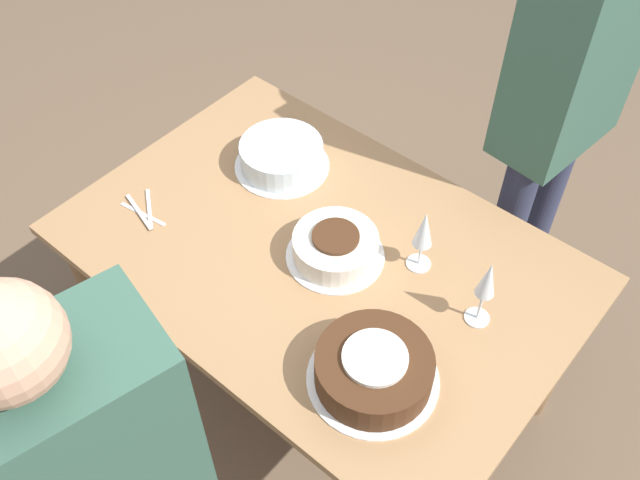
{
  "coord_description": "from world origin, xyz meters",
  "views": [
    {
      "loc": [
        0.85,
        -1.01,
        2.3
      ],
      "look_at": [
        0.0,
        0.0,
        0.78
      ],
      "focal_mm": 40.0,
      "sensor_mm": 36.0,
      "label": 1
    }
  ],
  "objects_px": {
    "wine_glass_far": "(424,231)",
    "cake_front_chocolate": "(374,369)",
    "cake_center_white": "(335,247)",
    "person_watching": "(568,83)",
    "cake_back_decorated": "(282,156)",
    "wine_glass_near": "(487,282)"
  },
  "relations": [
    {
      "from": "person_watching",
      "to": "cake_center_white",
      "type": "bearing_deg",
      "value": -13.13
    },
    {
      "from": "wine_glass_far",
      "to": "cake_back_decorated",
      "type": "bearing_deg",
      "value": 175.02
    },
    {
      "from": "cake_center_white",
      "to": "cake_back_decorated",
      "type": "xyz_separation_m",
      "value": [
        -0.37,
        0.18,
        0.0
      ]
    },
    {
      "from": "wine_glass_near",
      "to": "wine_glass_far",
      "type": "height_order",
      "value": "wine_glass_near"
    },
    {
      "from": "wine_glass_far",
      "to": "person_watching",
      "type": "xyz_separation_m",
      "value": [
        0.06,
        0.61,
        0.17
      ]
    },
    {
      "from": "wine_glass_near",
      "to": "wine_glass_far",
      "type": "relative_size",
      "value": 1.08
    },
    {
      "from": "wine_glass_near",
      "to": "person_watching",
      "type": "bearing_deg",
      "value": 104.01
    },
    {
      "from": "wine_glass_near",
      "to": "person_watching",
      "type": "relative_size",
      "value": 0.13
    },
    {
      "from": "cake_back_decorated",
      "to": "person_watching",
      "type": "relative_size",
      "value": 0.18
    },
    {
      "from": "cake_center_white",
      "to": "person_watching",
      "type": "height_order",
      "value": "person_watching"
    },
    {
      "from": "cake_center_white",
      "to": "person_watching",
      "type": "distance_m",
      "value": 0.83
    },
    {
      "from": "cake_back_decorated",
      "to": "person_watching",
      "type": "distance_m",
      "value": 0.88
    },
    {
      "from": "cake_back_decorated",
      "to": "wine_glass_near",
      "type": "distance_m",
      "value": 0.81
    },
    {
      "from": "cake_center_white",
      "to": "cake_front_chocolate",
      "type": "relative_size",
      "value": 0.85
    },
    {
      "from": "person_watching",
      "to": "cake_back_decorated",
      "type": "bearing_deg",
      "value": -42.11
    },
    {
      "from": "cake_center_white",
      "to": "cake_front_chocolate",
      "type": "xyz_separation_m",
      "value": [
        0.32,
        -0.25,
        0.01
      ]
    },
    {
      "from": "wine_glass_far",
      "to": "cake_front_chocolate",
      "type": "bearing_deg",
      "value": -71.44
    },
    {
      "from": "cake_back_decorated",
      "to": "wine_glass_far",
      "type": "height_order",
      "value": "wine_glass_far"
    },
    {
      "from": "cake_back_decorated",
      "to": "wine_glass_near",
      "type": "relative_size",
      "value": 1.33
    },
    {
      "from": "cake_front_chocolate",
      "to": "wine_glass_near",
      "type": "relative_size",
      "value": 1.46
    },
    {
      "from": "cake_center_white",
      "to": "wine_glass_near",
      "type": "relative_size",
      "value": 1.24
    },
    {
      "from": "cake_center_white",
      "to": "cake_back_decorated",
      "type": "bearing_deg",
      "value": 154.01
    }
  ]
}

